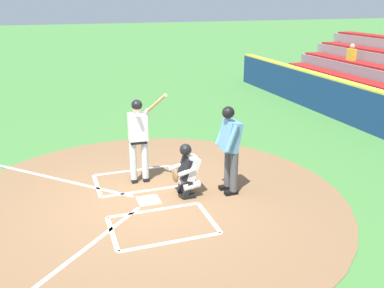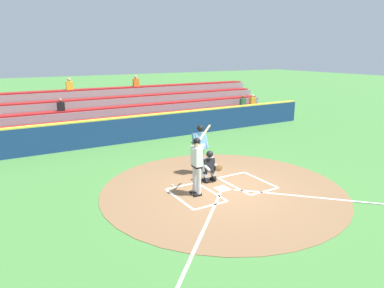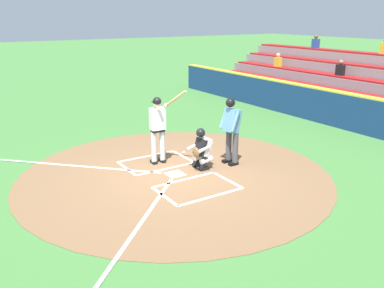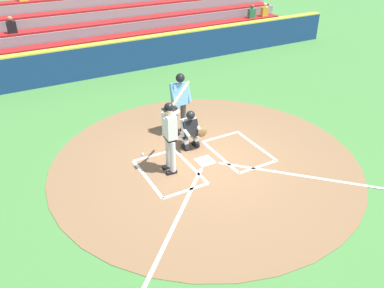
% 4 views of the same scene
% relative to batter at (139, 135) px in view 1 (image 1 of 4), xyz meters
% --- Properties ---
extents(ground_plane, '(120.00, 120.00, 0.00)m').
position_rel_batter_xyz_m(ground_plane, '(-0.97, 0.05, -1.10)').
color(ground_plane, '#427A38').
extents(dirt_circle, '(8.00, 8.00, 0.01)m').
position_rel_batter_xyz_m(dirt_circle, '(-0.97, 0.05, -1.09)').
color(dirt_circle, brown).
rests_on(dirt_circle, ground).
extents(home_plate_and_chalk, '(7.93, 4.91, 0.01)m').
position_rel_batter_xyz_m(home_plate_and_chalk, '(-0.97, 0.93, -1.08)').
color(home_plate_and_chalk, white).
rests_on(home_plate_and_chalk, dirt_circle).
extents(batter, '(0.96, 0.67, 2.13)m').
position_rel_batter_xyz_m(batter, '(0.00, 0.00, 0.00)').
color(batter, silver).
rests_on(batter, ground).
extents(catcher, '(0.59, 0.60, 1.13)m').
position_rel_batter_xyz_m(catcher, '(-0.98, -0.76, -0.51)').
color(catcher, black).
rests_on(catcher, ground).
extents(plate_umpire, '(0.59, 0.42, 1.86)m').
position_rel_batter_xyz_m(plate_umpire, '(-1.11, -1.65, -0.02)').
color(plate_umpire, '#4C4C51').
rests_on(plate_umpire, ground).
extents(baseball, '(0.07, 0.07, 0.07)m').
position_rel_batter_xyz_m(baseball, '(0.35, -1.02, -1.06)').
color(baseball, white).
rests_on(baseball, ground).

